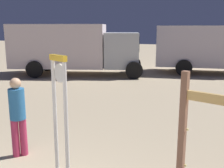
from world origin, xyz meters
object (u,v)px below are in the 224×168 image
arrow_sign (210,120)px  box_truck_near (212,47)px  standing_clock (60,106)px  person_near_clock (18,113)px  box_truck_far (73,47)px

arrow_sign → box_truck_near: box_truck_near is taller
standing_clock → box_truck_near: box_truck_near is taller
box_truck_near → person_near_clock: bearing=-103.9°
standing_clock → person_near_clock: size_ratio=1.32×
arrow_sign → person_near_clock: size_ratio=1.21×
person_near_clock → box_truck_near: size_ratio=0.24×
standing_clock → arrow_sign: 2.47m
standing_clock → box_truck_far: size_ratio=0.29×
standing_clock → box_truck_near: size_ratio=0.31×
arrow_sign → box_truck_far: size_ratio=0.26×
standing_clock → box_truck_near: bearing=81.7°
standing_clock → arrow_sign: bearing=3.3°
standing_clock → box_truck_far: bearing=119.7°
arrow_sign → person_near_clock: (-3.69, 0.14, -0.41)m
box_truck_far → arrow_sign: bearing=-49.8°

